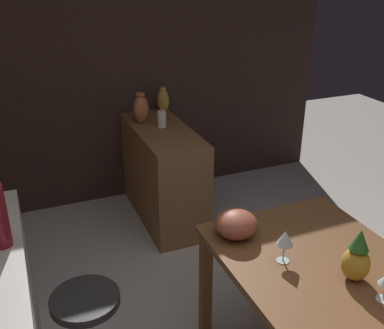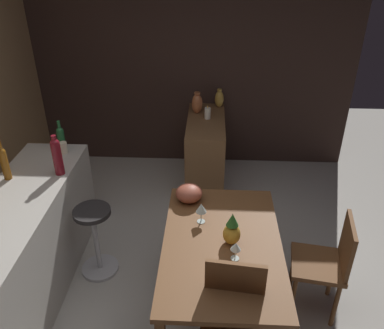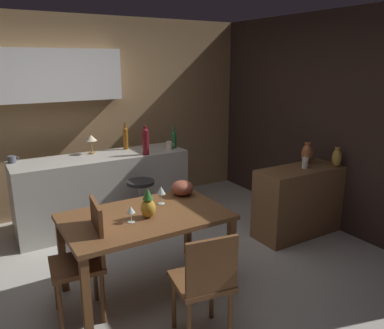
{
  "view_description": "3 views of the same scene",
  "coord_description": "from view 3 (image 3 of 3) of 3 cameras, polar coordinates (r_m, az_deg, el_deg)",
  "views": [
    {
      "loc": [
        -1.31,
        1.0,
        2.07
      ],
      "look_at": [
        0.89,
        0.09,
        0.99
      ],
      "focal_mm": 41.91,
      "sensor_mm": 36.0,
      "label": 1
    },
    {
      "loc": [
        -2.3,
        -0.14,
        2.68
      ],
      "look_at": [
        0.74,
        0.01,
        0.93
      ],
      "focal_mm": 37.16,
      "sensor_mm": 36.0,
      "label": 2
    },
    {
      "loc": [
        -1.28,
        -3.08,
        2.03
      ],
      "look_at": [
        0.68,
        0.21,
        0.98
      ],
      "focal_mm": 35.58,
      "sensor_mm": 36.0,
      "label": 3
    }
  ],
  "objects": [
    {
      "name": "ground_plane",
      "position": [
        3.9,
        -7.31,
        -16.07
      ],
      "size": [
        9.0,
        9.0,
        0.0
      ],
      "primitive_type": "plane",
      "color": "#B7B2A8"
    },
    {
      "name": "wall_kitchen_back",
      "position": [
        5.33,
        -17.58,
        8.04
      ],
      "size": [
        5.2,
        0.33,
        2.6
      ],
      "color": "#9E7A51",
      "rests_on": "ground_plane"
    },
    {
      "name": "wall_side_right",
      "position": [
        5.16,
        17.69,
        6.54
      ],
      "size": [
        0.1,
        4.4,
        2.6
      ],
      "primitive_type": "cube",
      "color": "#33231E",
      "rests_on": "ground_plane"
    },
    {
      "name": "dining_table",
      "position": [
        3.37,
        -6.98,
        -8.78
      ],
      "size": [
        1.39,
        0.87,
        0.74
      ],
      "color": "brown",
      "rests_on": "ground_plane"
    },
    {
      "name": "kitchen_counter",
      "position": [
        4.9,
        -13.11,
        -3.83
      ],
      "size": [
        2.1,
        0.6,
        0.9
      ],
      "primitive_type": "cube",
      "color": "#B2ADA3",
      "rests_on": "ground_plane"
    },
    {
      "name": "sideboard_cabinet",
      "position": [
        4.71,
        15.77,
        -5.32
      ],
      "size": [
        1.1,
        0.44,
        0.82
      ],
      "primitive_type": "cube",
      "color": "brown",
      "rests_on": "ground_plane"
    },
    {
      "name": "chair_near_window",
      "position": [
        3.22,
        -15.72,
        -13.1
      ],
      "size": [
        0.44,
        0.44,
        0.96
      ],
      "color": "brown",
      "rests_on": "ground_plane"
    },
    {
      "name": "chair_by_doorway",
      "position": [
        2.84,
        1.93,
        -17.15
      ],
      "size": [
        0.46,
        0.46,
        0.89
      ],
      "color": "brown",
      "rests_on": "ground_plane"
    },
    {
      "name": "bar_stool",
      "position": [
        4.56,
        -7.59,
        -6.21
      ],
      "size": [
        0.34,
        0.34,
        0.68
      ],
      "color": "#262323",
      "rests_on": "ground_plane"
    },
    {
      "name": "wine_glass_left",
      "position": [
        3.16,
        -9.17,
        -6.77
      ],
      "size": [
        0.07,
        0.07,
        0.14
      ],
      "color": "silver",
      "rests_on": "dining_table"
    },
    {
      "name": "wine_glass_right",
      "position": [
        3.52,
        -4.66,
        -3.92
      ],
      "size": [
        0.08,
        0.08,
        0.17
      ],
      "color": "silver",
      "rests_on": "dining_table"
    },
    {
      "name": "pineapple_centerpiece",
      "position": [
        3.24,
        -6.6,
        -6.03
      ],
      "size": [
        0.13,
        0.13,
        0.26
      ],
      "color": "gold",
      "rests_on": "dining_table"
    },
    {
      "name": "fruit_bowl",
      "position": [
        3.75,
        -1.47,
        -3.52
      ],
      "size": [
        0.22,
        0.22,
        0.14
      ],
      "primitive_type": "ellipsoid",
      "color": "#9E4C38",
      "rests_on": "dining_table"
    },
    {
      "name": "wine_bottle_amber",
      "position": [
        5.04,
        -9.94,
        4.07
      ],
      "size": [
        0.06,
        0.06,
        0.35
      ],
      "color": "#8C5114",
      "rests_on": "kitchen_counter"
    },
    {
      "name": "wine_bottle_green",
      "position": [
        5.03,
        -2.74,
        3.85
      ],
      "size": [
        0.07,
        0.07,
        0.29
      ],
      "color": "#1E592D",
      "rests_on": "kitchen_counter"
    },
    {
      "name": "wine_bottle_ruby",
      "position": [
        4.7,
        -6.98,
        3.65
      ],
      "size": [
        0.08,
        0.08,
        0.36
      ],
      "color": "maroon",
      "rests_on": "kitchen_counter"
    },
    {
      "name": "cup_slate",
      "position": [
        4.78,
        -25.38,
        0.7
      ],
      "size": [
        0.12,
        0.09,
        0.08
      ],
      "color": "#515660",
      "rests_on": "kitchen_counter"
    },
    {
      "name": "cup_cream",
      "position": [
        4.97,
        -3.42,
        2.87
      ],
      "size": [
        0.11,
        0.07,
        0.11
      ],
      "color": "beige",
      "rests_on": "kitchen_counter"
    },
    {
      "name": "counter_lamp",
      "position": [
        4.87,
        -14.88,
        3.68
      ],
      "size": [
        0.14,
        0.14,
        0.24
      ],
      "color": "#A58447",
      "rests_on": "kitchen_counter"
    },
    {
      "name": "pillar_candle_tall",
      "position": [
        4.58,
        16.61,
        0.3
      ],
      "size": [
        0.07,
        0.07,
        0.16
      ],
      "color": "white",
      "rests_on": "sideboard_cabinet"
    },
    {
      "name": "vase_copper",
      "position": [
        4.77,
        16.85,
        1.56
      ],
      "size": [
        0.13,
        0.13,
        0.26
      ],
      "color": "#B26038",
      "rests_on": "sideboard_cabinet"
    },
    {
      "name": "vase_brass",
      "position": [
        4.76,
        20.88,
        1.01
      ],
      "size": [
        0.11,
        0.11,
        0.23
      ],
      "color": "#B78C38",
      "rests_on": "sideboard_cabinet"
    }
  ]
}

